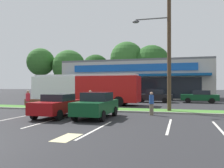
# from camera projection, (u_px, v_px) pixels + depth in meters

# --- Properties ---
(grass_median) EXTENTS (56.00, 2.20, 0.12)m
(grass_median) POSITION_uv_depth(u_px,v_px,m) (90.00, 109.00, 20.27)
(grass_median) COLOR #427A2D
(grass_median) RESTS_ON ground_plane
(curb_lip) EXTENTS (56.00, 0.24, 0.12)m
(curb_lip) POSITION_uv_depth(u_px,v_px,m) (84.00, 110.00, 19.09)
(curb_lip) COLOR gray
(curb_lip) RESTS_ON ground_plane
(parking_stripe_1) EXTENTS (0.12, 4.80, 0.01)m
(parking_stripe_1) POSITION_uv_depth(u_px,v_px,m) (7.00, 119.00, 14.29)
(parking_stripe_1) COLOR silver
(parking_stripe_1) RESTS_ON ground_plane
(parking_stripe_2) EXTENTS (0.12, 4.80, 0.01)m
(parking_stripe_2) POSITION_uv_depth(u_px,v_px,m) (48.00, 121.00, 13.54)
(parking_stripe_2) COLOR silver
(parking_stripe_2) RESTS_ON ground_plane
(parking_stripe_3) EXTENTS (0.12, 4.80, 0.01)m
(parking_stripe_3) POSITION_uv_depth(u_px,v_px,m) (97.00, 129.00, 11.10)
(parking_stripe_3) COLOR silver
(parking_stripe_3) RESTS_ON ground_plane
(parking_stripe_4) EXTENTS (0.12, 4.80, 0.01)m
(parking_stripe_4) POSITION_uv_depth(u_px,v_px,m) (169.00, 126.00, 12.06)
(parking_stripe_4) COLOR silver
(parking_stripe_4) RESTS_ON ground_plane
(parking_stripe_5) EXTENTS (0.12, 4.80, 0.01)m
(parking_stripe_5) POSITION_uv_depth(u_px,v_px,m) (220.00, 129.00, 11.15)
(parking_stripe_5) COLOR silver
(parking_stripe_5) RESTS_ON ground_plane
(lot_arrow) EXTENTS (0.70, 1.60, 0.01)m
(lot_arrow) POSITION_uv_depth(u_px,v_px,m) (67.00, 138.00, 9.30)
(lot_arrow) COLOR beige
(lot_arrow) RESTS_ON ground_plane
(storefront_building) EXTENTS (23.41, 11.75, 6.10)m
(storefront_building) POSITION_uv_depth(u_px,v_px,m) (138.00, 80.00, 40.53)
(storefront_building) COLOR #BCB7AD
(storefront_building) RESTS_ON ground_plane
(tree_far_left) EXTENTS (6.50, 6.50, 10.93)m
(tree_far_left) POSITION_uv_depth(u_px,v_px,m) (41.00, 62.00, 56.15)
(tree_far_left) COLOR #473323
(tree_far_left) RESTS_ON ground_plane
(tree_left) EXTENTS (7.66, 7.66, 10.35)m
(tree_left) POSITION_uv_depth(u_px,v_px,m) (69.00, 67.00, 55.04)
(tree_left) COLOR #473323
(tree_left) RESTS_ON ground_plane
(tree_mid_left) EXTENTS (6.27, 6.27, 9.29)m
(tree_mid_left) POSITION_uv_depth(u_px,v_px,m) (96.00, 68.00, 54.92)
(tree_mid_left) COLOR #473323
(tree_mid_left) RESTS_ON ground_plane
(tree_mid) EXTENTS (7.15, 7.15, 11.58)m
(tree_mid) POSITION_uv_depth(u_px,v_px,m) (127.00, 58.00, 51.29)
(tree_mid) COLOR #473323
(tree_mid) RESTS_ON ground_plane
(tree_mid_right) EXTENTS (7.81, 7.81, 10.60)m
(tree_mid_right) POSITION_uv_depth(u_px,v_px,m) (152.00, 64.00, 50.00)
(tree_mid_right) COLOR #473323
(tree_mid_right) RESTS_ON ground_plane
(utility_pole) EXTENTS (3.03, 2.40, 10.17)m
(utility_pole) POSITION_uv_depth(u_px,v_px,m) (167.00, 42.00, 18.35)
(utility_pole) COLOR #4C3826
(utility_pole) RESTS_ON ground_plane
(city_bus) EXTENTS (12.02, 2.89, 3.25)m
(city_bus) POSITION_uv_depth(u_px,v_px,m) (85.00, 88.00, 25.89)
(city_bus) COLOR #B71414
(city_bus) RESTS_ON ground_plane
(bus_stop_bench) EXTENTS (1.60, 0.45, 0.95)m
(bus_stop_bench) POSITION_uv_depth(u_px,v_px,m) (34.00, 105.00, 19.31)
(bus_stop_bench) COLOR brown
(bus_stop_bench) RESTS_ON ground_plane
(car_0) EXTENTS (4.55, 1.99, 1.46)m
(car_0) POSITION_uv_depth(u_px,v_px,m) (108.00, 95.00, 30.95)
(car_0) COLOR #0C3F1E
(car_0) RESTS_ON ground_plane
(car_1) EXTENTS (4.76, 2.02, 1.52)m
(car_1) POSITION_uv_depth(u_px,v_px,m) (62.00, 95.00, 33.07)
(car_1) COLOR black
(car_1) RESTS_ON ground_plane
(car_2) EXTENTS (1.87, 4.14, 1.49)m
(car_2) POSITION_uv_depth(u_px,v_px,m) (57.00, 105.00, 15.35)
(car_2) COLOR maroon
(car_2) RESTS_ON ground_plane
(car_3) EXTENTS (4.65, 1.87, 1.55)m
(car_3) POSITION_uv_depth(u_px,v_px,m) (154.00, 96.00, 29.09)
(car_3) COLOR black
(car_3) RESTS_ON ground_plane
(car_4) EXTENTS (4.25, 1.88, 1.49)m
(car_4) POSITION_uv_depth(u_px,v_px,m) (200.00, 96.00, 28.24)
(car_4) COLOR #0C3F1E
(car_4) RESTS_ON ground_plane
(car_5) EXTENTS (1.93, 4.19, 1.62)m
(car_5) POSITION_uv_depth(u_px,v_px,m) (96.00, 105.00, 14.92)
(car_5) COLOR #0C3F1E
(car_5) RESTS_ON ground_plane
(pedestrian_near_bench) EXTENTS (0.32, 0.32, 1.61)m
(pedestrian_near_bench) POSITION_uv_depth(u_px,v_px,m) (151.00, 103.00, 16.43)
(pedestrian_near_bench) COLOR #726651
(pedestrian_near_bench) RESTS_ON ground_plane
(pedestrian_by_pole) EXTENTS (0.34, 0.34, 1.66)m
(pedestrian_by_pole) POSITION_uv_depth(u_px,v_px,m) (28.00, 101.00, 18.63)
(pedestrian_by_pole) COLOR #726651
(pedestrian_by_pole) RESTS_ON ground_plane
(pedestrian_mid) EXTENTS (0.34, 0.34, 1.69)m
(pedestrian_mid) POSITION_uv_depth(u_px,v_px,m) (90.00, 101.00, 18.07)
(pedestrian_mid) COLOR #726651
(pedestrian_mid) RESTS_ON ground_plane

